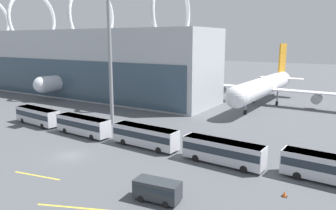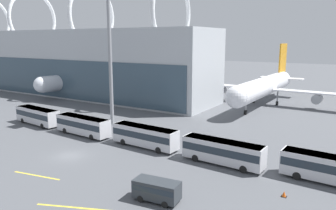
{
  "view_description": "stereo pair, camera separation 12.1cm",
  "coord_description": "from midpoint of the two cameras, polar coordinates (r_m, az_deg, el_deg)",
  "views": [
    {
      "loc": [
        36.05,
        -31.39,
        16.72
      ],
      "look_at": [
        2.82,
        22.88,
        4.0
      ],
      "focal_mm": 35.0,
      "sensor_mm": 36.0,
      "label": 1
    },
    {
      "loc": [
        36.16,
        -31.32,
        16.72
      ],
      "look_at": [
        2.82,
        22.88,
        4.0
      ],
      "focal_mm": 35.0,
      "sensor_mm": 36.0,
      "label": 2
    }
  ],
  "objects": [
    {
      "name": "service_van_foreground",
      "position": [
        35.51,
        -1.88,
        -14.4
      ],
      "size": [
        5.12,
        2.67,
        2.23
      ],
      "rotation": [
        0.0,
        0.0,
        3.26
      ],
      "color": "#2D3338",
      "rests_on": "ground_plane"
    },
    {
      "name": "terminal_building",
      "position": [
        120.67,
        -21.95,
        7.43
      ],
      "size": [
        128.66,
        18.6,
        32.58
      ],
      "color": "#B2B7BC",
      "rests_on": "ground_plane"
    },
    {
      "name": "airliner_at_gate_far",
      "position": [
        88.95,
        16.64,
        3.23
      ],
      "size": [
        44.96,
        44.07,
        15.63
      ],
      "rotation": [
        0.0,
        0.0,
        -1.59
      ],
      "color": "white",
      "rests_on": "ground_plane"
    },
    {
      "name": "airliner_at_gate_near",
      "position": [
        107.21,
        -11.48,
        4.56
      ],
      "size": [
        39.78,
        43.04,
        13.37
      ],
      "rotation": [
        0.0,
        0.0,
        -1.75
      ],
      "color": "silver",
      "rests_on": "ground_plane"
    },
    {
      "name": "ground_plane",
      "position": [
        50.66,
        -16.62,
        -8.46
      ],
      "size": [
        440.0,
        440.0,
        0.0
      ],
      "primitive_type": "plane",
      "color": "#515459"
    },
    {
      "name": "lane_stripe_5",
      "position": [
        35.35,
        -13.0,
        -17.23
      ],
      "size": [
        11.17,
        4.7,
        0.01
      ],
      "primitive_type": "cube",
      "rotation": [
        0.0,
        0.0,
        0.38
      ],
      "color": "yellow",
      "rests_on": "ground_plane"
    },
    {
      "name": "traffic_cone_1",
      "position": [
        38.85,
        19.64,
        -14.39
      ],
      "size": [
        0.61,
        0.61,
        0.63
      ],
      "color": "black",
      "rests_on": "ground_plane"
    },
    {
      "name": "floodlight_mast",
      "position": [
        65.0,
        -10.12,
        11.7
      ],
      "size": [
        2.71,
        2.71,
        27.89
      ],
      "color": "gray",
      "rests_on": "ground_plane"
    },
    {
      "name": "shuttle_bus_1",
      "position": [
        60.12,
        -14.54,
        -3.29
      ],
      "size": [
        11.53,
        3.35,
        3.32
      ],
      "rotation": [
        0.0,
        0.0,
        -0.06
      ],
      "color": "silver",
      "rests_on": "ground_plane"
    },
    {
      "name": "shuttle_bus_3",
      "position": [
        45.44,
        9.57,
        -7.84
      ],
      "size": [
        11.52,
        3.29,
        3.32
      ],
      "rotation": [
        0.0,
        0.0,
        -0.06
      ],
      "color": "silver",
      "rests_on": "ground_plane"
    },
    {
      "name": "shuttle_bus_4",
      "position": [
        43.6,
        26.69,
        -9.77
      ],
      "size": [
        11.53,
        3.34,
        3.32
      ],
      "rotation": [
        0.0,
        0.0,
        -0.06
      ],
      "color": "silver",
      "rests_on": "ground_plane"
    },
    {
      "name": "shuttle_bus_2",
      "position": [
        51.92,
        -3.97,
        -5.26
      ],
      "size": [
        11.51,
        3.25,
        3.32
      ],
      "rotation": [
        0.0,
        0.0,
        -0.05
      ],
      "color": "silver",
      "rests_on": "ground_plane"
    },
    {
      "name": "lane_stripe_1",
      "position": [
        45.05,
        -21.83,
        -11.34
      ],
      "size": [
        6.98,
        1.53,
        0.01
      ],
      "primitive_type": "cube",
      "rotation": [
        0.0,
        0.0,
        0.18
      ],
      "color": "yellow",
      "rests_on": "ground_plane"
    },
    {
      "name": "shuttle_bus_0",
      "position": [
        70.42,
        -21.74,
        -1.63
      ],
      "size": [
        11.59,
        3.73,
        3.32
      ],
      "rotation": [
        0.0,
        0.0,
        -0.1
      ],
      "color": "silver",
      "rests_on": "ground_plane"
    }
  ]
}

